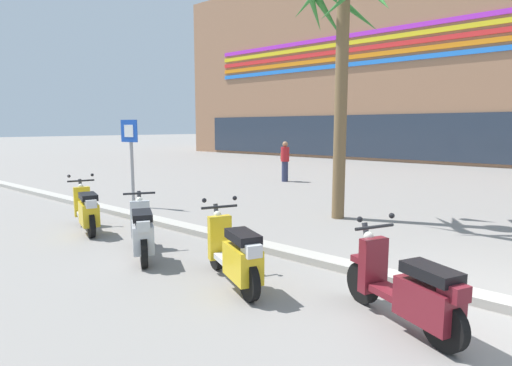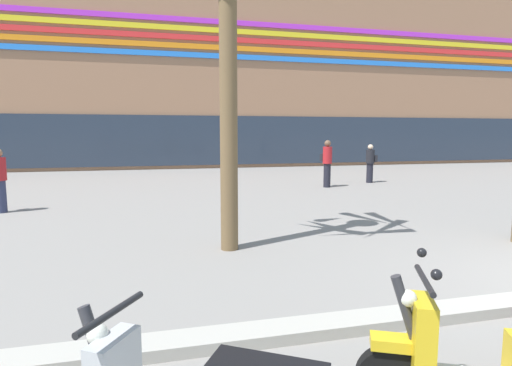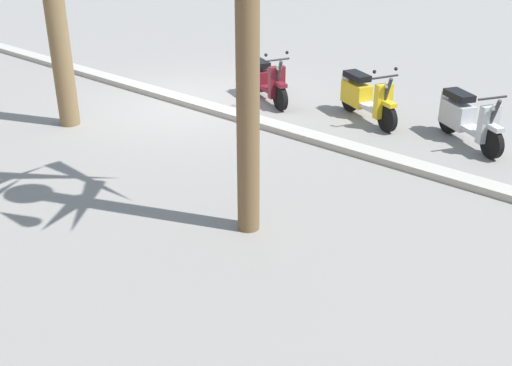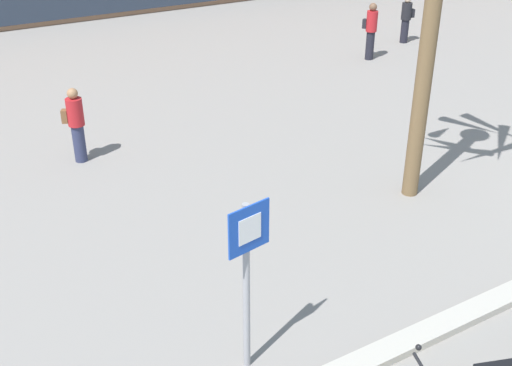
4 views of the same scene
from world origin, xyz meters
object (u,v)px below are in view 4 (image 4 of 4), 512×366
Objects in this scene: pedestrian_by_palm_tree at (76,123)px; crossing_sign at (247,270)px; pedestrian_strolling_near_curb at (371,30)px; pedestrian_window_shopping at (406,18)px.

crossing_sign is at bearing -89.93° from pedestrian_by_palm_tree.
pedestrian_by_palm_tree is at bearing -165.42° from pedestrian_strolling_near_curb.
pedestrian_by_palm_tree is 10.39m from pedestrian_strolling_near_curb.
crossing_sign is 14.00m from pedestrian_strolling_near_curb.
pedestrian_strolling_near_curb is at bearing -158.39° from pedestrian_window_shopping.
pedestrian_window_shopping is (12.35, 3.52, -0.04)m from pedestrian_by_palm_tree.
crossing_sign is 16.31m from pedestrian_window_shopping.
pedestrian_by_palm_tree reaches higher than pedestrian_window_shopping.
pedestrian_by_palm_tree is (-0.01, 7.12, -0.64)m from crossing_sign.
crossing_sign reaches higher than pedestrian_by_palm_tree.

